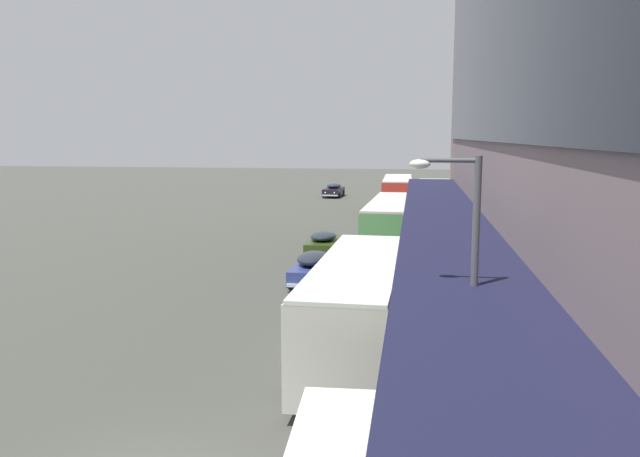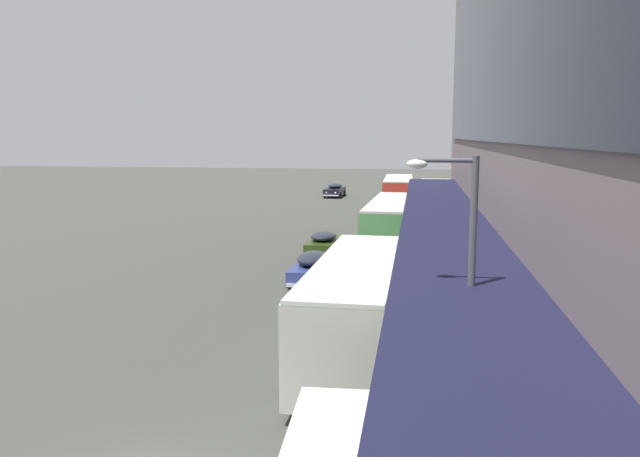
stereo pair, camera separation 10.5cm
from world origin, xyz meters
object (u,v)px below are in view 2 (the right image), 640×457
at_px(transit_bus_kerbside_rear, 391,225).
at_px(pedestrian_at_kerb, 513,351).
at_px(sedan_trailing_near, 314,267).
at_px(sedan_oncoming_rear, 324,243).
at_px(transit_bus_kerbside_front, 398,192).
at_px(transit_bus_kerbside_far, 357,303).
at_px(sedan_lead_mid, 335,190).
at_px(street_lamp, 462,279).

distance_m(transit_bus_kerbside_rear, pedestrian_at_kerb, 19.06).
relative_size(sedan_trailing_near, sedan_oncoming_rear, 1.08).
distance_m(transit_bus_kerbside_rear, sedan_oncoming_rear, 4.04).
height_order(transit_bus_kerbside_front, transit_bus_kerbside_far, transit_bus_kerbside_far).
bearing_deg(transit_bus_kerbside_front, transit_bus_kerbside_far, -90.13).
bearing_deg(transit_bus_kerbside_far, pedestrian_at_kerb, -24.19).
bearing_deg(sedan_trailing_near, sedan_oncoming_rear, 94.58).
distance_m(sedan_trailing_near, pedestrian_at_kerb, 13.88).
distance_m(transit_bus_kerbside_front, pedestrian_at_kerb, 41.12).
relative_size(sedan_trailing_near, pedestrian_at_kerb, 2.50).
distance_m(sedan_trailing_near, sedan_lead_mid, 42.04).
bearing_deg(sedan_lead_mid, transit_bus_kerbside_rear, -77.38).
xyz_separation_m(sedan_oncoming_rear, street_lamp, (6.25, -21.91, 3.16)).
height_order(transit_bus_kerbside_far, pedestrian_at_kerb, transit_bus_kerbside_far).
bearing_deg(pedestrian_at_kerb, street_lamp, -116.35).
bearing_deg(sedan_lead_mid, transit_bus_kerbside_front, -59.20).
relative_size(sedan_trailing_near, street_lamp, 0.73).
height_order(sedan_lead_mid, pedestrian_at_kerb, pedestrian_at_kerb).
distance_m(transit_bus_kerbside_far, sedan_lead_mid, 52.17).
distance_m(transit_bus_kerbside_rear, transit_bus_kerbside_far, 16.67).
bearing_deg(transit_bus_kerbside_rear, sedan_lead_mid, 102.62).
xyz_separation_m(pedestrian_at_kerb, street_lamp, (-1.63, -3.30, 2.69)).
height_order(transit_bus_kerbside_rear, transit_bus_kerbside_far, transit_bus_kerbside_rear).
distance_m(transit_bus_kerbside_front, transit_bus_kerbside_far, 38.93).
bearing_deg(sedan_trailing_near, pedestrian_at_kerb, -58.09).
height_order(transit_bus_kerbside_far, street_lamp, street_lamp).
bearing_deg(sedan_lead_mid, sedan_trailing_near, -83.85).
distance_m(sedan_lead_mid, pedestrian_at_kerb, 54.87).
bearing_deg(transit_bus_kerbside_front, sedan_lead_mid, 120.80).
distance_m(sedan_trailing_near, sedan_oncoming_rear, 6.86).
relative_size(transit_bus_kerbside_front, pedestrian_at_kerb, 5.71).
height_order(sedan_oncoming_rear, pedestrian_at_kerb, pedestrian_at_kerb).
xyz_separation_m(sedan_trailing_near, sedan_oncoming_rear, (-0.55, 6.84, -0.04)).
height_order(pedestrian_at_kerb, street_lamp, street_lamp).
xyz_separation_m(sedan_lead_mid, street_lamp, (10.20, -56.88, 3.11)).
relative_size(pedestrian_at_kerb, street_lamp, 0.29).
height_order(sedan_lead_mid, street_lamp, street_lamp).
xyz_separation_m(transit_bus_kerbside_front, street_lamp, (2.64, -44.19, 2.09)).
bearing_deg(pedestrian_at_kerb, sedan_oncoming_rear, 112.95).
relative_size(sedan_lead_mid, street_lamp, 0.79).
bearing_deg(transit_bus_kerbside_rear, sedan_trailing_near, -115.89).
xyz_separation_m(transit_bus_kerbside_front, sedan_oncoming_rear, (-3.61, -22.28, -1.07)).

